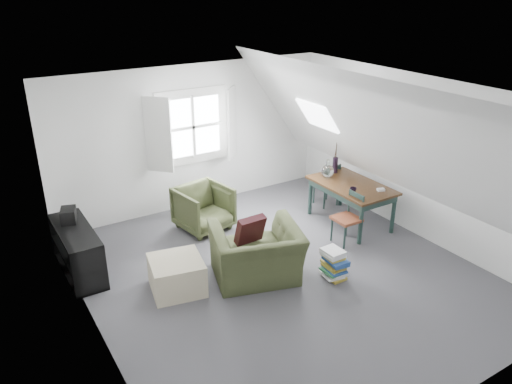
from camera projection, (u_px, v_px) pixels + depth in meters
floor at (281, 274)px, 6.94m from camera, size 5.50×5.50×0.00m
ceiling at (286, 95)px, 5.95m from camera, size 5.50×5.50×0.00m
wall_back at (193, 138)px, 8.59m from camera, size 5.00×0.00×5.00m
wall_front at (465, 298)px, 4.30m from camera, size 5.00×0.00×5.00m
wall_left at (88, 241)px, 5.23m from camera, size 0.00×5.50×5.50m
wall_right at (417, 157)px, 7.65m from camera, size 0.00×5.50×5.50m
slope_left at (169, 177)px, 5.49m from camera, size 3.19×5.50×4.48m
slope_right at (375, 134)px, 6.99m from camera, size 3.19×5.50×4.48m
dormer_window at (194, 127)px, 8.45m from camera, size 1.71×0.35×1.30m
skylight at (317, 116)px, 8.01m from camera, size 0.35×0.75×0.47m
armchair_near at (256, 278)px, 6.85m from camera, size 1.39×1.30×0.75m
armchair_far at (205, 228)px, 8.20m from camera, size 0.90×0.92×0.72m
throw_pillow at (250, 230)px, 6.70m from camera, size 0.40×0.24×0.41m
ottoman at (177, 275)px, 6.50m from camera, size 0.78×0.78×0.44m
dining_table at (351, 189)px, 8.14m from camera, size 0.84×1.40×0.70m
demijohn at (327, 170)px, 8.33m from camera, size 0.21×0.21×0.30m
vase_twigs at (335, 164)px, 8.52m from camera, size 0.09×0.10×0.68m
cup at (353, 194)px, 7.74m from camera, size 0.12×0.12×0.10m
paper_box at (381, 190)px, 7.84m from camera, size 0.13×0.11×0.04m
dining_chair_far at (327, 183)px, 8.88m from camera, size 0.37×0.37×0.79m
dining_chair_near at (348, 218)px, 7.62m from camera, size 0.37×0.37×0.80m
media_shelf at (79, 254)px, 6.83m from camera, size 0.44×1.31×0.67m
electronics_box at (69, 216)px, 6.88m from camera, size 0.27×0.32×0.22m
magazine_stack at (334, 264)px, 6.77m from camera, size 0.32×0.38×0.43m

